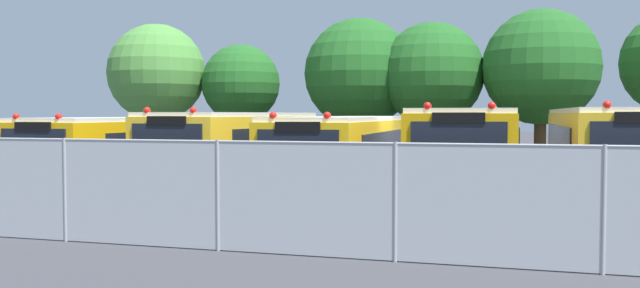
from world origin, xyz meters
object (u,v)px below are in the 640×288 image
object	(u,v)px
school_bus_2	(348,152)
tree_0	(159,72)
school_bus_3	(471,151)
tree_2	(362,72)
school_bus_0	(138,149)
tree_4	(541,66)
tree_3	(428,74)
school_bus_1	(240,148)
tree_1	(238,84)
school_bus_4	(608,152)

from	to	relation	value
school_bus_2	tree_0	size ratio (longest dim) A/B	1.58
school_bus_3	tree_2	xyz separation A→B (m)	(-5.42, 9.82, 2.92)
school_bus_0	tree_4	xyz separation A→B (m)	(13.17, 8.62, 3.12)
school_bus_2	tree_4	distance (m)	10.98
tree_0	school_bus_2	bearing A→B (deg)	-36.29
tree_2	tree_3	distance (m)	3.03
school_bus_1	tree_2	size ratio (longest dim) A/B	1.44
tree_1	tree_0	bearing A→B (deg)	-168.03
school_bus_2	tree_3	xyz separation A→B (m)	(1.26, 9.12, 2.89)
school_bus_1	school_bus_3	xyz separation A→B (m)	(7.25, -0.35, 0.04)
school_bus_0	tree_2	distance (m)	11.33
school_bus_3	tree_1	xyz separation A→B (m)	(-11.08, 9.17, 2.41)
school_bus_1	tree_2	bearing A→B (deg)	-101.42
tree_0	tree_2	bearing A→B (deg)	8.70
school_bus_4	school_bus_2	bearing A→B (deg)	-0.81
tree_4	tree_2	bearing A→B (deg)	174.37
school_bus_0	school_bus_3	world-z (taller)	school_bus_3
tree_2	tree_3	size ratio (longest dim) A/B	1.05
tree_2	tree_4	xyz separation A→B (m)	(7.57, -0.75, 0.07)
tree_2	school_bus_1	bearing A→B (deg)	-100.93
school_bus_1	tree_1	size ratio (longest dim) A/B	1.71
school_bus_1	tree_3	bearing A→B (deg)	-118.49
school_bus_2	school_bus_3	bearing A→B (deg)	174.19
tree_2	tree_4	size ratio (longest dim) A/B	1.00
tree_2	tree_3	xyz separation A→B (m)	(3.00, -0.40, -0.14)
tree_0	tree_4	xyz separation A→B (m)	(16.86, 0.68, -0.03)
tree_0	tree_4	size ratio (longest dim) A/B	0.99
school_bus_3	tree_1	bearing A→B (deg)	-40.01
school_bus_2	tree_2	bearing A→B (deg)	-80.73
school_bus_2	tree_1	world-z (taller)	tree_1
tree_3	school_bus_4	bearing A→B (deg)	-56.23
tree_2	tree_1	bearing A→B (deg)	-173.43
tree_1	tree_2	world-z (taller)	tree_2
school_bus_3	school_bus_1	bearing A→B (deg)	-3.16
tree_0	tree_2	distance (m)	9.40
tree_3	tree_4	world-z (taller)	tree_4
school_bus_0	tree_4	distance (m)	16.05
school_bus_1	school_bus_3	size ratio (longest dim) A/B	0.99
tree_4	school_bus_1	bearing A→B (deg)	-137.11
school_bus_2	tree_4	xyz separation A→B (m)	(5.84, 8.77, 3.10)
school_bus_0	tree_0	xyz separation A→B (m)	(-3.68, 7.94, 3.14)
tree_0	tree_4	world-z (taller)	tree_4
school_bus_4	tree_0	bearing A→B (deg)	-24.78
school_bus_3	school_bus_4	world-z (taller)	school_bus_4
tree_4	school_bus_2	bearing A→B (deg)	-123.64
tree_1	tree_4	size ratio (longest dim) A/B	0.85
school_bus_2	school_bus_4	xyz separation A→B (m)	(7.34, 0.03, 0.11)
school_bus_2	school_bus_3	xyz separation A→B (m)	(3.69, -0.31, 0.10)
school_bus_1	school_bus_3	world-z (taller)	school_bus_3
school_bus_0	tree_3	distance (m)	12.76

